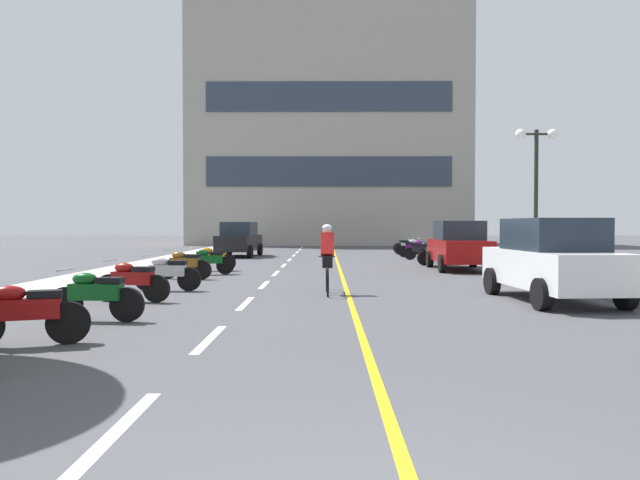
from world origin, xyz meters
TOP-DOWN VIEW (x-y plane):
  - ground_plane at (0.00, 21.00)m, footprint 140.00×140.00m
  - curb_left at (-7.20, 24.00)m, footprint 2.40×72.00m
  - curb_right at (7.20, 24.00)m, footprint 2.40×72.00m
  - lane_dash_0 at (-2.00, 2.00)m, footprint 0.14×2.20m
  - lane_dash_1 at (-2.00, 6.00)m, footprint 0.14×2.20m
  - lane_dash_2 at (-2.00, 10.00)m, footprint 0.14×2.20m
  - lane_dash_3 at (-2.00, 14.00)m, footprint 0.14×2.20m
  - lane_dash_4 at (-2.00, 18.00)m, footprint 0.14×2.20m
  - lane_dash_5 at (-2.00, 22.00)m, footprint 0.14×2.20m
  - lane_dash_6 at (-2.00, 26.00)m, footprint 0.14×2.20m
  - lane_dash_7 at (-2.00, 30.00)m, footprint 0.14×2.20m
  - lane_dash_8 at (-2.00, 34.00)m, footprint 0.14×2.20m
  - lane_dash_9 at (-2.00, 38.00)m, footprint 0.14×2.20m
  - lane_dash_10 at (-2.00, 42.00)m, footprint 0.14×2.20m
  - lane_dash_11 at (-2.00, 46.00)m, footprint 0.14×2.20m
  - centre_line_yellow at (0.25, 24.00)m, footprint 0.12×66.00m
  - office_building at (-0.00, 49.92)m, footprint 23.01×9.96m
  - street_lamp_mid at (7.03, 18.27)m, footprint 1.46×0.36m
  - parked_car_near at (4.68, 10.43)m, footprint 2.16×4.31m
  - parked_car_mid at (4.67, 19.70)m, footprint 1.97×4.22m
  - parked_car_far at (-4.81, 28.91)m, footprint 2.16×4.31m
  - motorcycle_1 at (-4.45, 5.42)m, footprint 1.64×0.79m
  - motorcycle_2 at (-4.28, 7.56)m, footprint 1.70×0.60m
  - motorcycle_3 at (-4.49, 10.24)m, footprint 1.69×0.61m
  - motorcycle_4 at (-4.30, 12.41)m, footprint 1.70×0.60m
  - motorcycle_5 at (-4.63, 15.72)m, footprint 1.69×0.60m
  - motorcycle_6 at (-4.22, 17.40)m, footprint 1.67×0.71m
  - motorcycle_7 at (-4.40, 18.98)m, footprint 1.69×0.63m
  - motorcycle_8 at (4.36, 22.21)m, footprint 1.70×0.60m
  - motorcycle_9 at (4.71, 24.02)m, footprint 1.67×0.69m
  - motorcycle_10 at (4.30, 25.90)m, footprint 1.65×0.75m
  - motorcycle_11 at (4.33, 28.36)m, footprint 1.68×0.64m
  - motorcycle_12 at (4.44, 31.17)m, footprint 1.70×0.60m
  - motorcycle_13 at (4.54, 32.58)m, footprint 1.65×0.77m
  - cyclist_rider at (-0.25, 11.78)m, footprint 0.42×1.77m

SIDE VIEW (x-z plane):
  - ground_plane at x=0.00m, z-range 0.00..0.00m
  - lane_dash_0 at x=-2.00m, z-range 0.00..0.01m
  - lane_dash_1 at x=-2.00m, z-range 0.00..0.01m
  - lane_dash_2 at x=-2.00m, z-range 0.00..0.01m
  - lane_dash_3 at x=-2.00m, z-range 0.00..0.01m
  - lane_dash_4 at x=-2.00m, z-range 0.00..0.01m
  - lane_dash_5 at x=-2.00m, z-range 0.00..0.01m
  - lane_dash_6 at x=-2.00m, z-range 0.00..0.01m
  - lane_dash_7 at x=-2.00m, z-range 0.00..0.01m
  - lane_dash_8 at x=-2.00m, z-range 0.00..0.01m
  - lane_dash_9 at x=-2.00m, z-range 0.00..0.01m
  - lane_dash_10 at x=-2.00m, z-range 0.00..0.01m
  - lane_dash_11 at x=-2.00m, z-range 0.00..0.01m
  - centre_line_yellow at x=0.25m, z-range 0.00..0.01m
  - curb_left at x=-7.20m, z-range 0.00..0.12m
  - curb_right at x=7.20m, z-range 0.00..0.12m
  - motorcycle_1 at x=-4.45m, z-range 0.01..0.93m
  - motorcycle_2 at x=-4.28m, z-range 0.01..0.93m
  - motorcycle_3 at x=-4.49m, z-range 0.01..0.93m
  - motorcycle_4 at x=-4.30m, z-range 0.01..0.93m
  - motorcycle_5 at x=-4.63m, z-range 0.01..0.93m
  - motorcycle_6 at x=-4.22m, z-range 0.01..0.93m
  - motorcycle_7 at x=-4.40m, z-range 0.01..0.93m
  - motorcycle_8 at x=4.36m, z-range 0.01..0.93m
  - motorcycle_9 at x=4.71m, z-range 0.01..0.93m
  - motorcycle_10 at x=4.30m, z-range 0.01..0.93m
  - motorcycle_11 at x=4.33m, z-range 0.01..0.93m
  - motorcycle_12 at x=4.44m, z-range 0.01..0.93m
  - motorcycle_13 at x=4.54m, z-range 0.01..0.93m
  - cyclist_rider at x=-0.25m, z-range 0.03..1.74m
  - parked_car_near at x=4.68m, z-range 0.01..1.83m
  - parked_car_mid at x=4.67m, z-range 0.01..1.83m
  - parked_car_far at x=-4.81m, z-range 0.01..1.83m
  - street_lamp_mid at x=7.03m, z-range 1.27..6.15m
  - office_building at x=0.00m, z-range 0.00..19.56m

